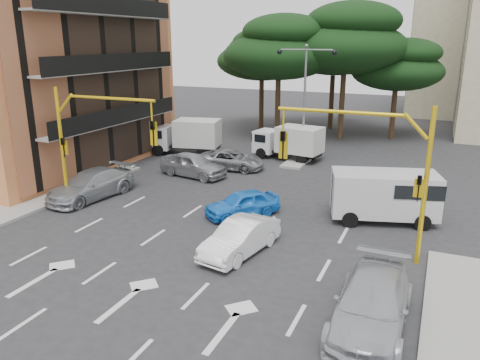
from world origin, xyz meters
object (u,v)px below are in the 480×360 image
at_px(signal_mast_right, 377,160).
at_px(box_truck_a, 185,137).
at_px(car_silver_cross_a, 231,160).
at_px(car_silver_parked, 372,304).
at_px(car_silver_cross_b, 193,165).
at_px(van_white, 384,196).
at_px(car_white_hatch, 240,238).
at_px(car_blue_compact, 242,203).
at_px(signal_mast_left, 88,132).
at_px(car_silver_wagon, 91,185).
at_px(street_lamp_center, 305,82).
at_px(box_truck_b, 288,143).

height_order(signal_mast_right, box_truck_a, signal_mast_right).
bearing_deg(car_silver_cross_a, car_silver_parked, -148.07).
relative_size(car_silver_cross_a, car_silver_cross_b, 1.02).
relative_size(van_white, box_truck_a, 0.90).
bearing_deg(car_silver_cross_b, signal_mast_right, -110.94).
xyz_separation_m(car_white_hatch, car_silver_cross_a, (-5.65, 11.42, -0.05)).
bearing_deg(car_blue_compact, car_white_hatch, -28.26).
bearing_deg(signal_mast_left, car_white_hatch, -12.17).
xyz_separation_m(signal_mast_right, car_silver_parked, (0.80, -4.92, -3.14)).
xyz_separation_m(signal_mast_right, car_silver_wagon, (-14.80, 1.14, -3.14)).
distance_m(car_white_hatch, box_truck_a, 17.44).
xyz_separation_m(signal_mast_right, street_lamp_center, (-6.80, 14.01, 1.54)).
distance_m(signal_mast_right, street_lamp_center, 15.65).
bearing_deg(car_silver_parked, box_truck_a, 133.31).
distance_m(car_white_hatch, car_silver_parked, 6.30).
relative_size(car_silver_cross_b, van_white, 0.92).
bearing_deg(car_blue_compact, car_silver_wagon, -134.91).
bearing_deg(car_silver_cross_a, signal_mast_right, -138.32).
bearing_deg(car_silver_cross_a, box_truck_a, 56.84).
relative_size(van_white, box_truck_b, 0.97).
bearing_deg(car_white_hatch, signal_mast_right, 32.58).
bearing_deg(signal_mast_right, car_silver_cross_b, 149.30).
xyz_separation_m(car_silver_wagon, box_truck_b, (7.08, 12.36, 0.47)).
xyz_separation_m(signal_mast_left, car_white_hatch, (8.87, -1.91, -3.21)).
xyz_separation_m(box_truck_a, box_truck_b, (7.50, 1.50, -0.09)).
height_order(signal_mast_right, car_white_hatch, signal_mast_right).
distance_m(signal_mast_left, box_truck_a, 12.39).
bearing_deg(van_white, car_blue_compact, -88.67).
xyz_separation_m(van_white, box_truck_b, (-7.72, 9.50, 0.02)).
xyz_separation_m(signal_mast_left, car_silver_wagon, (-1.20, 1.14, -3.14)).
distance_m(car_silver_wagon, van_white, 15.08).
bearing_deg(car_silver_cross_a, van_white, -123.78).
xyz_separation_m(street_lamp_center, van_white, (6.79, -10.00, -4.23)).
bearing_deg(car_silver_parked, car_silver_cross_a, 127.67).
distance_m(van_white, box_truck_b, 12.24).
xyz_separation_m(car_blue_compact, car_silver_wagon, (-8.50, -0.81, 0.12)).
bearing_deg(signal_mast_right, van_white, 90.16).
bearing_deg(box_truck_a, car_blue_compact, -150.56).
bearing_deg(signal_mast_left, car_silver_cross_b, 75.56).
distance_m(car_silver_cross_b, van_white, 12.18).
height_order(car_white_hatch, car_silver_wagon, car_silver_wagon).
relative_size(car_silver_parked, van_white, 1.08).
xyz_separation_m(van_white, box_truck_a, (-15.22, 8.00, 0.11)).
relative_size(street_lamp_center, box_truck_b, 1.58).
bearing_deg(car_white_hatch, car_silver_cross_b, 138.97).
height_order(street_lamp_center, car_white_hatch, street_lamp_center).
relative_size(signal_mast_left, box_truck_a, 1.14).
xyz_separation_m(car_white_hatch, car_blue_compact, (-1.57, 3.87, -0.04)).
height_order(signal_mast_right, car_silver_cross_a, signal_mast_right).
xyz_separation_m(street_lamp_center, car_silver_cross_b, (-5.00, -7.00, -4.68)).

